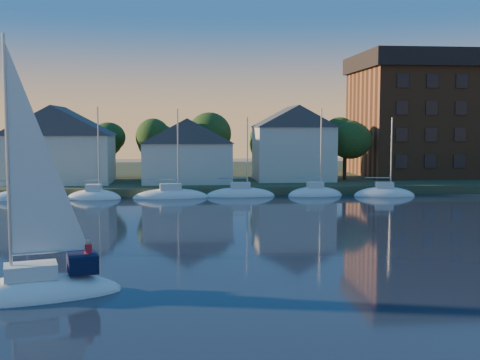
{
  "coord_description": "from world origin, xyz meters",
  "views": [
    {
      "loc": [
        -6.78,
        -19.37,
        8.21
      ],
      "look_at": [
        -2.7,
        22.0,
        4.43
      ],
      "focal_mm": 45.0,
      "sensor_mm": 36.0,
      "label": 1
    }
  ],
  "objects": [
    {
      "name": "shoreline_land",
      "position": [
        0.0,
        75.0,
        0.0
      ],
      "size": [
        160.0,
        50.0,
        2.0
      ],
      "primitive_type": "cube",
      "color": "#354126",
      "rests_on": "ground"
    },
    {
      "name": "wooden_dock",
      "position": [
        0.0,
        52.0,
        0.0
      ],
      "size": [
        120.0,
        3.0,
        1.0
      ],
      "primitive_type": "cube",
      "color": "brown",
      "rests_on": "ground"
    },
    {
      "name": "clubhouse_west",
      "position": [
        -22.0,
        58.0,
        5.93
      ],
      "size": [
        13.65,
        9.45,
        9.64
      ],
      "color": "beige",
      "rests_on": "shoreline_land"
    },
    {
      "name": "clubhouse_centre",
      "position": [
        -6.0,
        57.0,
        5.13
      ],
      "size": [
        11.55,
        8.4,
        8.08
      ],
      "color": "beige",
      "rests_on": "shoreline_land"
    },
    {
      "name": "clubhouse_east",
      "position": [
        8.0,
        59.0,
        6.0
      ],
      "size": [
        10.5,
        8.4,
        9.8
      ],
      "color": "beige",
      "rests_on": "shoreline_land"
    },
    {
      "name": "condo_block",
      "position": [
        34.0,
        64.95,
        9.79
      ],
      "size": [
        31.0,
        17.0,
        17.4
      ],
      "color": "brown",
      "rests_on": "shoreline_land"
    },
    {
      "name": "tree_line",
      "position": [
        2.0,
        63.0,
        7.18
      ],
      "size": [
        93.4,
        5.4,
        8.9
      ],
      "color": "#3D2D1B",
      "rests_on": "shoreline_land"
    },
    {
      "name": "moored_fleet",
      "position": [
        -12.0,
        49.0,
        0.1
      ],
      "size": [
        63.5,
        2.4,
        12.05
      ],
      "color": "white",
      "rests_on": "ground"
    },
    {
      "name": "hero_sailboat",
      "position": [
        -13.81,
        9.58,
        0.57
      ],
      "size": [
        9.01,
        4.94,
        13.49
      ],
      "rotation": [
        0.0,
        0.0,
        3.41
      ],
      "color": "white",
      "rests_on": "ground"
    }
  ]
}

